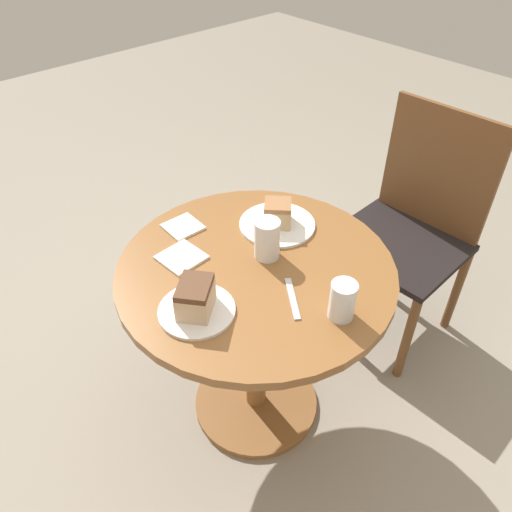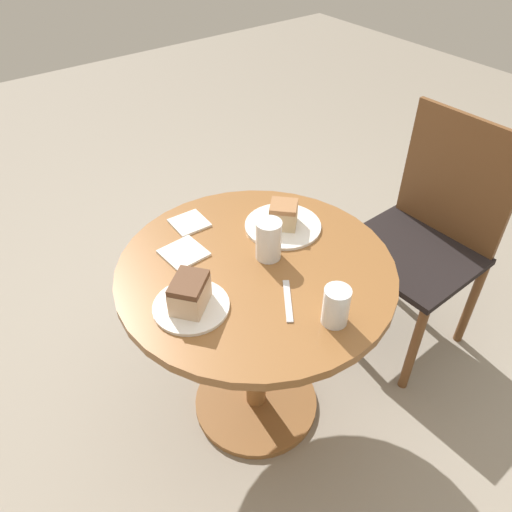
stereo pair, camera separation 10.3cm
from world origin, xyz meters
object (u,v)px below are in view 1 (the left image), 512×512
object	(u,v)px
cake_slice_near	(195,297)
chair	(411,226)
plate_far	(277,224)
plate_near	(197,310)
cake_slice_far	(278,213)
glass_lemonade	(267,241)
glass_water	(342,302)

from	to	relation	value
cake_slice_near	chair	bearing A→B (deg)	88.30
plate_far	plate_near	bearing A→B (deg)	-72.70
cake_slice_far	glass_lemonade	world-z (taller)	glass_lemonade
glass_lemonade	chair	bearing A→B (deg)	84.01
cake_slice_far	plate_far	bearing A→B (deg)	180.00
plate_far	glass_lemonade	xyz separation A→B (m)	(0.09, -0.13, 0.05)
plate_near	cake_slice_near	bearing A→B (deg)	82.87
plate_far	cake_slice_far	distance (m)	0.04
cake_slice_near	plate_far	bearing A→B (deg)	107.30
plate_far	cake_slice_near	xyz separation A→B (m)	(0.13, -0.43, 0.05)
plate_near	glass_water	size ratio (longest dim) A/B	1.88
glass_water	chair	bearing A→B (deg)	107.73
glass_lemonade	glass_water	distance (m)	0.31
glass_water	glass_lemonade	bearing A→B (deg)	175.46
plate_near	glass_water	world-z (taller)	glass_water
cake_slice_near	glass_lemonade	distance (m)	0.30
chair	cake_slice_near	size ratio (longest dim) A/B	6.81
cake_slice_far	glass_lemonade	distance (m)	0.16
plate_near	cake_slice_far	xyz separation A→B (m)	(-0.13, 0.43, 0.04)
chair	cake_slice_far	xyz separation A→B (m)	(-0.16, -0.59, 0.25)
glass_lemonade	glass_water	xyz separation A→B (m)	(0.31, -0.02, -0.01)
cake_slice_near	cake_slice_far	size ratio (longest dim) A/B	1.15
plate_near	glass_lemonade	world-z (taller)	glass_lemonade
chair	plate_near	xyz separation A→B (m)	(-0.03, -1.01, 0.21)
chair	glass_water	distance (m)	0.82
cake_slice_far	glass_water	distance (m)	0.43
plate_far	cake_slice_near	distance (m)	0.45
chair	cake_slice_far	world-z (taller)	chair
plate_far	cake_slice_far	world-z (taller)	cake_slice_far
chair	cake_slice_far	distance (m)	0.66
cake_slice_near	glass_lemonade	world-z (taller)	glass_lemonade
glass_lemonade	glass_water	size ratio (longest dim) A/B	1.14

